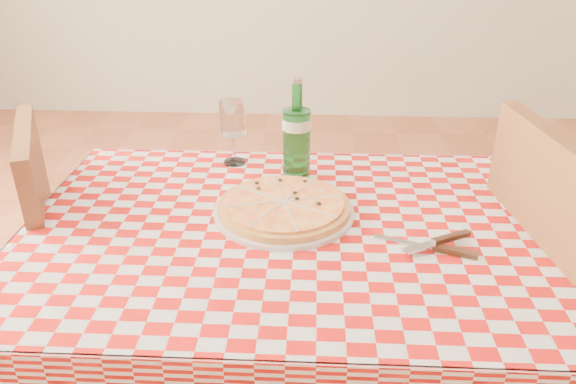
# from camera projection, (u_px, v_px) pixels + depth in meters

# --- Properties ---
(dining_table) EXTENTS (1.20, 0.80, 0.75)m
(dining_table) POSITION_uv_depth(u_px,v_px,m) (295.00, 260.00, 1.38)
(dining_table) COLOR brown
(dining_table) RESTS_ON ground
(tablecloth) EXTENTS (1.30, 0.90, 0.01)m
(tablecloth) POSITION_uv_depth(u_px,v_px,m) (295.00, 227.00, 1.34)
(tablecloth) COLOR #9B0D09
(tablecloth) RESTS_ON dining_table
(chair_near) EXTENTS (0.50, 0.50, 1.00)m
(chair_near) POSITION_uv_depth(u_px,v_px,m) (561.00, 290.00, 1.42)
(chair_near) COLOR brown
(chair_near) RESTS_ON ground
(chair_far) EXTENTS (0.56, 0.56, 0.93)m
(chair_far) POSITION_uv_depth(u_px,v_px,m) (12.00, 269.00, 1.56)
(chair_far) COLOR brown
(chair_far) RESTS_ON ground
(pizza_plate) EXTENTS (0.42, 0.42, 0.04)m
(pizza_plate) POSITION_uv_depth(u_px,v_px,m) (284.00, 206.00, 1.38)
(pizza_plate) COLOR #B7823D
(pizza_plate) RESTS_ON tablecloth
(water_bottle) EXTENTS (0.09, 0.09, 0.28)m
(water_bottle) POSITION_uv_depth(u_px,v_px,m) (297.00, 129.00, 1.52)
(water_bottle) COLOR #1A6B28
(water_bottle) RESTS_ON tablecloth
(wine_glass) EXTENTS (0.10, 0.10, 0.19)m
(wine_glass) POSITION_uv_depth(u_px,v_px,m) (233.00, 133.00, 1.63)
(wine_glass) COLOR white
(wine_glass) RESTS_ON tablecloth
(cutlery) EXTENTS (0.27, 0.23, 0.03)m
(cutlery) POSITION_uv_depth(u_px,v_px,m) (433.00, 244.00, 1.24)
(cutlery) COLOR silver
(cutlery) RESTS_ON tablecloth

